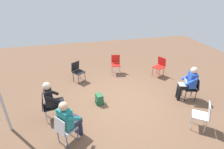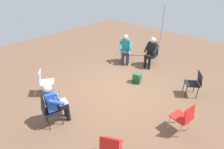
# 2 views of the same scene
# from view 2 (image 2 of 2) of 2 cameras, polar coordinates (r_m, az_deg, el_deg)

# --- Properties ---
(ground_plane) EXTENTS (14.74, 14.74, 0.00)m
(ground_plane) POSITION_cam_2_polar(r_m,az_deg,el_deg) (6.02, 2.93, -4.95)
(ground_plane) COLOR brown
(chair_west) EXTENTS (0.53, 0.50, 0.85)m
(chair_west) POSITION_cam_2_polar(r_m,az_deg,el_deg) (4.76, -19.90, -10.70)
(chair_west) COLOR black
(chair_west) RESTS_ON ground
(chair_east) EXTENTS (0.49, 0.45, 0.85)m
(chair_east) POSITION_cam_2_polar(r_m,az_deg,el_deg) (7.61, 12.94, 6.54)
(chair_east) COLOR black
(chair_east) RESTS_ON ground
(chair_south) EXTENTS (0.47, 0.50, 0.85)m
(chair_south) POSITION_cam_2_polar(r_m,az_deg,el_deg) (4.63, 22.37, -12.66)
(chair_south) COLOR red
(chair_south) RESTS_ON ground
(chair_southwest) EXTENTS (0.57, 0.55, 0.85)m
(chair_southwest) POSITION_cam_2_polar(r_m,az_deg,el_deg) (3.75, -0.41, -22.56)
(chair_southwest) COLOR red
(chair_southwest) RESTS_ON ground
(chair_northwest) EXTENTS (0.58, 0.57, 0.85)m
(chair_northwest) POSITION_cam_2_polar(r_m,az_deg,el_deg) (5.96, -21.17, -1.96)
(chair_northwest) COLOR #B7B7BC
(chair_northwest) RESTS_ON ground
(chair_northeast) EXTENTS (0.58, 0.58, 0.85)m
(chair_northeast) POSITION_cam_2_polar(r_m,az_deg,el_deg) (7.78, 4.32, 7.80)
(chair_northeast) COLOR #B7B7BC
(chair_northeast) RESTS_ON ground
(chair_southeast) EXTENTS (0.57, 0.58, 0.85)m
(chair_southeast) POSITION_cam_2_polar(r_m,az_deg,el_deg) (6.08, 25.40, -2.28)
(chair_southeast) COLOR black
(chair_southeast) RESTS_ON ground
(person_with_laptop) EXTENTS (0.60, 0.58, 1.24)m
(person_with_laptop) POSITION_cam_2_polar(r_m,az_deg,el_deg) (4.66, -18.30, -8.27)
(person_with_laptop) COLOR black
(person_with_laptop) RESTS_ON ground
(person_in_teal) EXTENTS (0.63, 0.63, 1.24)m
(person_in_teal) POSITION_cam_2_polar(r_m,az_deg,el_deg) (7.56, 4.39, 8.69)
(person_in_teal) COLOR #23283D
(person_in_teal) RESTS_ON ground
(person_in_black) EXTENTS (0.55, 0.54, 1.24)m
(person_in_black) POSITION_cam_2_polar(r_m,az_deg,el_deg) (7.39, 12.61, 7.52)
(person_in_black) COLOR black
(person_in_black) RESTS_ON ground
(backpack_near_laptop_user) EXTENTS (0.28, 0.31, 0.36)m
(backpack_near_laptop_user) POSITION_cam_2_polar(r_m,az_deg,el_deg) (6.38, 8.16, -1.35)
(backpack_near_laptop_user) COLOR #235B38
(backpack_near_laptop_user) RESTS_ON ground
(tent_pole_near) EXTENTS (0.07, 0.07, 2.30)m
(tent_pole_near) POSITION_cam_2_polar(r_m,az_deg,el_deg) (8.35, 15.88, 13.08)
(tent_pole_near) COLOR #B2B2B7
(tent_pole_near) RESTS_ON ground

